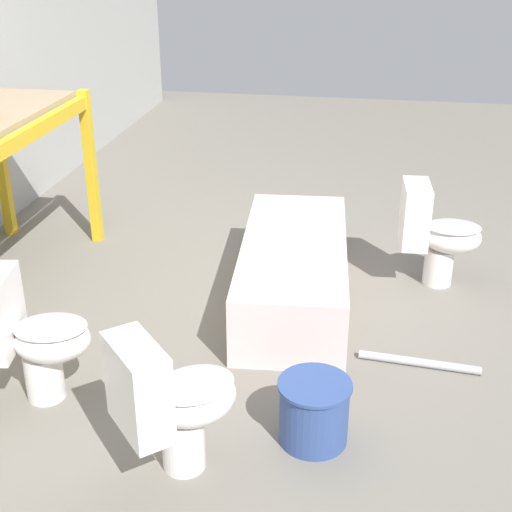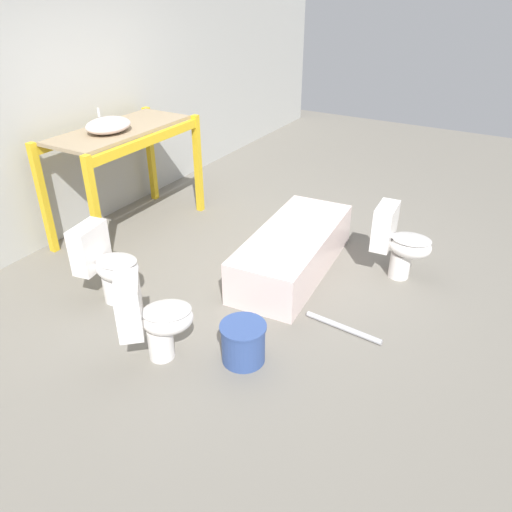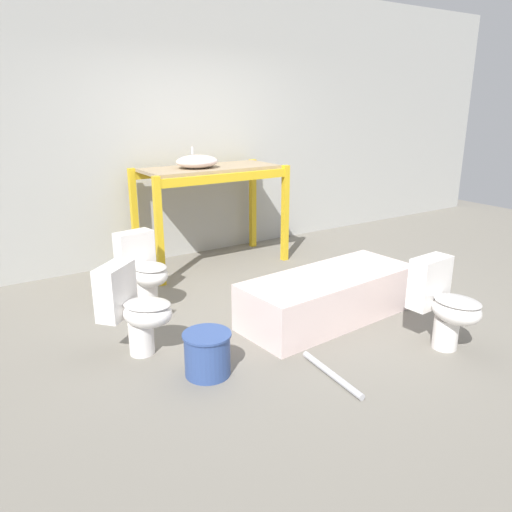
% 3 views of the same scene
% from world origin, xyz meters
% --- Properties ---
extents(ground_plane, '(12.00, 12.00, 0.00)m').
position_xyz_m(ground_plane, '(0.00, 0.00, 0.00)').
color(ground_plane, slate).
extents(bathtub_main, '(1.68, 0.78, 0.41)m').
position_xyz_m(bathtub_main, '(0.15, -0.47, 0.24)').
color(bathtub_main, silver).
rests_on(bathtub_main, ground_plane).
extents(toilet_near, '(0.36, 0.55, 0.69)m').
position_xyz_m(toilet_near, '(0.55, -1.36, 0.37)').
color(toilet_near, white).
rests_on(toilet_near, ground_plane).
extents(toilet_far, '(0.41, 0.57, 0.69)m').
position_xyz_m(toilet_far, '(-1.10, 0.68, 0.37)').
color(toilet_far, white).
rests_on(toilet_far, ground_plane).
extents(toilet_extra, '(0.59, 0.61, 0.69)m').
position_xyz_m(toilet_extra, '(-1.50, -0.16, 0.37)').
color(toilet_extra, white).
rests_on(toilet_extra, ground_plane).
extents(bucket_white, '(0.34, 0.34, 0.31)m').
position_xyz_m(bucket_white, '(-1.19, -0.74, 0.17)').
color(bucket_white, '#334C8C').
rests_on(bucket_white, ground_plane).
extents(loose_pipe, '(0.10, 0.66, 0.05)m').
position_xyz_m(loose_pipe, '(-0.48, -1.25, 0.02)').
color(loose_pipe, '#B7B7BC').
rests_on(loose_pipe, ground_plane).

